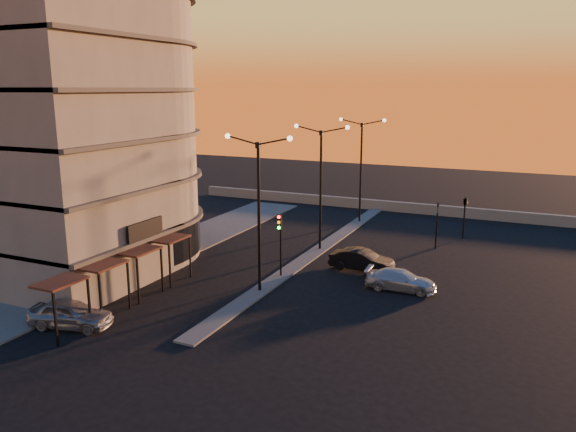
{
  "coord_description": "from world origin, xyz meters",
  "views": [
    {
      "loc": [
        14.96,
        -28.59,
        12.07
      ],
      "look_at": [
        -0.19,
        4.55,
        3.77
      ],
      "focal_mm": 35.0,
      "sensor_mm": 36.0,
      "label": 1
    }
  ],
  "objects_px": {
    "traffic_light_main": "(280,235)",
    "car_sedan": "(362,260)",
    "streetlamp_mid": "(321,178)",
    "car_hatchback": "(70,314)",
    "car_wagon": "(401,280)"
  },
  "relations": [
    {
      "from": "car_wagon",
      "to": "car_sedan",
      "type": "bearing_deg",
      "value": 48.78
    },
    {
      "from": "traffic_light_main",
      "to": "car_sedan",
      "type": "relative_size",
      "value": 0.98
    },
    {
      "from": "streetlamp_mid",
      "to": "car_sedan",
      "type": "distance_m",
      "value": 7.41
    },
    {
      "from": "car_wagon",
      "to": "traffic_light_main",
      "type": "bearing_deg",
      "value": 95.24
    },
    {
      "from": "streetlamp_mid",
      "to": "traffic_light_main",
      "type": "xyz_separation_m",
      "value": [
        0.0,
        -7.13,
        -2.7
      ]
    },
    {
      "from": "streetlamp_mid",
      "to": "car_sedan",
      "type": "xyz_separation_m",
      "value": [
        4.39,
        -3.44,
        -4.88
      ]
    },
    {
      "from": "streetlamp_mid",
      "to": "car_wagon",
      "type": "distance_m",
      "value": 10.98
    },
    {
      "from": "streetlamp_mid",
      "to": "car_hatchback",
      "type": "bearing_deg",
      "value": -109.21
    },
    {
      "from": "traffic_light_main",
      "to": "car_sedan",
      "type": "xyz_separation_m",
      "value": [
        4.39,
        3.69,
        -2.17
      ]
    },
    {
      "from": "streetlamp_mid",
      "to": "traffic_light_main",
      "type": "bearing_deg",
      "value": -90.0
    },
    {
      "from": "traffic_light_main",
      "to": "car_hatchback",
      "type": "xyz_separation_m",
      "value": [
        -6.5,
        -11.53,
        -2.15
      ]
    },
    {
      "from": "car_hatchback",
      "to": "car_sedan",
      "type": "height_order",
      "value": "car_hatchback"
    },
    {
      "from": "car_wagon",
      "to": "streetlamp_mid",
      "type": "bearing_deg",
      "value": 49.09
    },
    {
      "from": "car_sedan",
      "to": "streetlamp_mid",
      "type": "bearing_deg",
      "value": 54.79
    },
    {
      "from": "streetlamp_mid",
      "to": "traffic_light_main",
      "type": "height_order",
      "value": "streetlamp_mid"
    }
  ]
}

